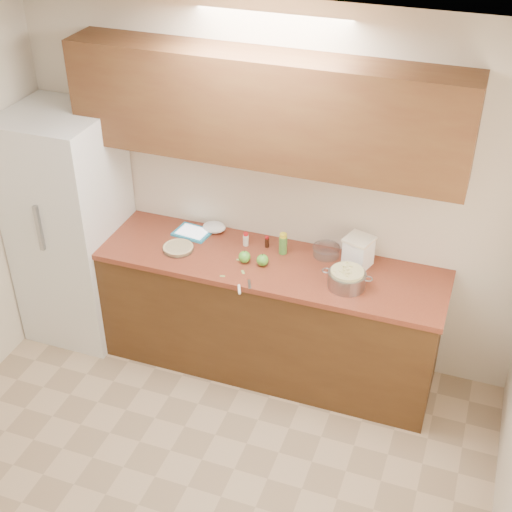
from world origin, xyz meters
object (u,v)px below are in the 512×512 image
(pie, at_px, (178,248))
(tablet, at_px, (193,233))
(colander, at_px, (347,279))
(flour_canister, at_px, (358,252))

(pie, distance_m, tablet, 0.24)
(pie, height_order, tablet, pie)
(tablet, bearing_deg, pie, -83.99)
(pie, bearing_deg, tablet, 89.05)
(colander, bearing_deg, flour_canister, 87.59)
(tablet, bearing_deg, colander, -5.26)
(colander, xyz_separation_m, flour_canister, (0.01, 0.27, 0.05))
(flour_canister, height_order, tablet, flour_canister)
(colander, relative_size, flour_canister, 1.53)
(pie, bearing_deg, flour_canister, 11.18)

